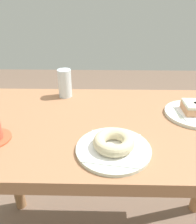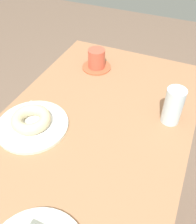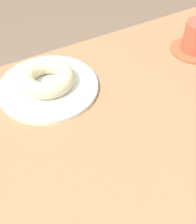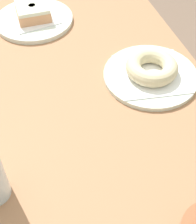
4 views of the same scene
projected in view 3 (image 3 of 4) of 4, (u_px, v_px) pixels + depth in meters
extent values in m
cube|color=#A16E4B|center=(83.00, 146.00, 0.60)|extent=(1.20, 0.64, 0.05)
cylinder|color=#A6754C|center=(179.00, 112.00, 1.20)|extent=(0.06, 0.06, 0.73)
cylinder|color=silver|center=(48.00, 87.00, 0.69)|extent=(0.24, 0.24, 0.01)
cube|color=white|center=(48.00, 85.00, 0.68)|extent=(0.19, 0.19, 0.00)
torus|color=beige|center=(47.00, 78.00, 0.67)|extent=(0.13, 0.13, 0.04)
cylinder|color=#C75937|center=(193.00, 50.00, 0.80)|extent=(0.12, 0.12, 0.01)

